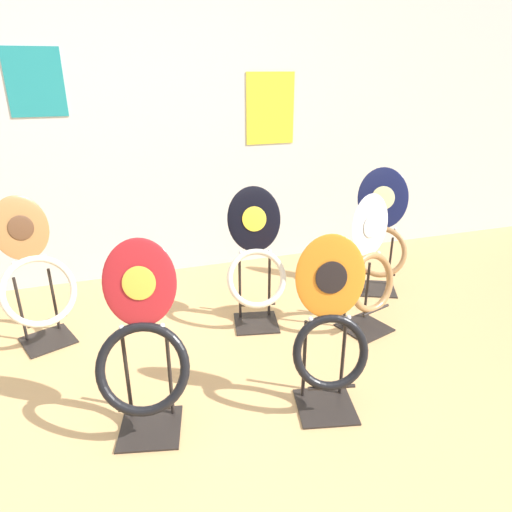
# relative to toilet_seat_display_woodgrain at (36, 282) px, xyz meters

# --- Properties ---
(ground_plane) EXTENTS (14.00, 14.00, 0.00)m
(ground_plane) POSITION_rel_toilet_seat_display_woodgrain_xyz_m (0.74, -1.46, -0.40)
(ground_plane) COLOR tan
(wall_back) EXTENTS (8.00, 0.07, 2.60)m
(wall_back) POSITION_rel_toilet_seat_display_woodgrain_xyz_m (0.74, 0.86, 0.90)
(wall_back) COLOR silver
(wall_back) RESTS_ON ground_plane
(toilet_seat_display_woodgrain) EXTENTS (0.48, 0.44, 0.89)m
(toilet_seat_display_woodgrain) POSITION_rel_toilet_seat_display_woodgrain_xyz_m (0.00, 0.00, 0.00)
(toilet_seat_display_woodgrain) COLOR black
(toilet_seat_display_woodgrain) RESTS_ON ground_plane
(toilet_seat_display_navy_moon) EXTENTS (0.48, 0.46, 0.90)m
(toilet_seat_display_navy_moon) POSITION_rel_toilet_seat_display_woodgrain_xyz_m (2.34, 0.01, 0.02)
(toilet_seat_display_navy_moon) COLOR black
(toilet_seat_display_navy_moon) RESTS_ON ground_plane
(toilet_seat_display_jazz_black) EXTENTS (0.42, 0.39, 0.89)m
(toilet_seat_display_jazz_black) POSITION_rel_toilet_seat_display_woodgrain_xyz_m (1.30, -0.19, 0.03)
(toilet_seat_display_jazz_black) COLOR black
(toilet_seat_display_jazz_black) RESTS_ON ground_plane
(toilet_seat_display_orange_sun) EXTENTS (0.39, 0.33, 0.89)m
(toilet_seat_display_orange_sun) POSITION_rel_toilet_seat_display_woodgrain_xyz_m (1.37, -1.08, 0.02)
(toilet_seat_display_orange_sun) COLOR black
(toilet_seat_display_orange_sun) RESTS_ON ground_plane
(toilet_seat_display_crimson_swirl) EXTENTS (0.45, 0.38, 0.90)m
(toilet_seat_display_crimson_swirl) POSITION_rel_toilet_seat_display_woodgrain_xyz_m (0.53, -0.95, 0.03)
(toilet_seat_display_crimson_swirl) COLOR black
(toilet_seat_display_crimson_swirl) RESTS_ON ground_plane
(toilet_seat_display_white_plain) EXTENTS (0.40, 0.35, 0.89)m
(toilet_seat_display_white_plain) POSITION_rel_toilet_seat_display_woodgrain_xyz_m (1.95, -0.50, 0.01)
(toilet_seat_display_white_plain) COLOR black
(toilet_seat_display_white_plain) RESTS_ON ground_plane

